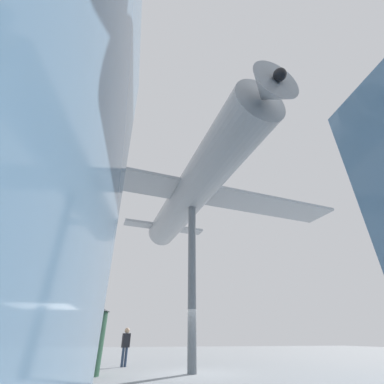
% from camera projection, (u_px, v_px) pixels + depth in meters
% --- Properties ---
extents(ground_plane, '(80.00, 80.00, 0.00)m').
position_uv_depth(ground_plane, '(192.00, 374.00, 10.87)').
color(ground_plane, gray).
extents(support_pylon_central, '(0.41, 0.41, 7.82)m').
position_uv_depth(support_pylon_central, '(192.00, 279.00, 12.80)').
color(support_pylon_central, slate).
rests_on(support_pylon_central, ground_plane).
extents(suspended_airplane, '(19.77, 15.82, 2.98)m').
position_uv_depth(suspended_airplane, '(193.00, 190.00, 15.13)').
color(suspended_airplane, '#93999E').
rests_on(suspended_airplane, support_pylon_central).
extents(visitor_person, '(0.46, 0.37, 1.83)m').
position_uv_depth(visitor_person, '(126.00, 343.00, 14.00)').
color(visitor_person, '#2D3D56').
rests_on(visitor_person, ground_plane).
extents(info_kiosk, '(1.09, 1.09, 2.58)m').
position_uv_depth(info_kiosk, '(93.00, 338.00, 10.80)').
color(info_kiosk, '#234733').
rests_on(info_kiosk, ground_plane).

